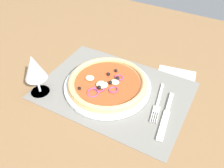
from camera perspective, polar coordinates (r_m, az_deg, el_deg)
ground_plane at (r=85.35cm, az=0.45°, el=-2.11°), size 190.00×140.00×2.40cm
placemat at (r=84.38cm, az=0.45°, el=-1.43°), size 50.03×35.61×0.40cm
plate at (r=84.52cm, az=-1.14°, el=-0.56°), size 29.73×29.73×1.30cm
pizza at (r=83.33cm, az=-1.18°, el=0.30°), size 27.12×27.12×2.67cm
fork at (r=80.48cm, az=10.53°, el=-4.61°), size 4.85×17.97×0.44cm
knife at (r=77.64cm, az=12.39°, el=-7.17°), size 4.52×20.03×0.62cm
wine_glass at (r=81.18cm, az=-17.57°, el=3.43°), size 7.20×7.20×14.90cm
napkin at (r=91.96cm, az=14.48°, el=1.29°), size 15.51×14.41×0.36cm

